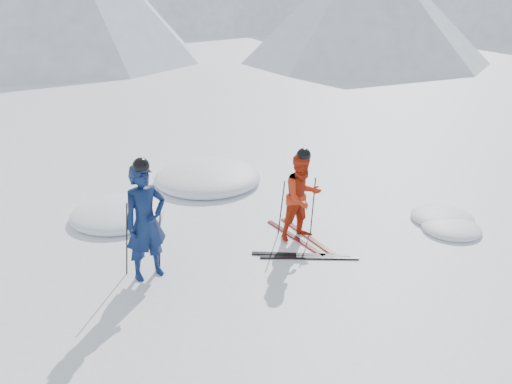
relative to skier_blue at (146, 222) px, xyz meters
name	(u,v)px	position (x,y,z in m)	size (l,w,h in m)	color
ground	(346,248)	(3.47, -0.24, -0.95)	(160.00, 160.00, 0.00)	white
skier_blue	(146,222)	(0.00, 0.00, 0.00)	(0.70, 0.46, 1.91)	#0B1B44
skier_red	(302,197)	(2.88, 0.41, -0.14)	(0.79, 0.62, 1.63)	#B4290E
pole_blue_left	(127,239)	(-0.30, 0.15, -0.32)	(0.02, 0.02, 1.27)	black
pole_blue_right	(160,232)	(0.25, 0.25, -0.32)	(0.02, 0.02, 1.27)	black
pole_red_left	(281,208)	(2.58, 0.66, -0.41)	(0.02, 0.02, 1.09)	black
pole_red_right	(313,206)	(3.18, 0.56, -0.41)	(0.02, 0.02, 1.09)	black
ski_worn_left	(295,238)	(2.76, 0.41, -0.94)	(0.09, 1.70, 0.03)	black
ski_worn_right	(307,236)	(3.00, 0.41, -0.94)	(0.09, 1.70, 0.03)	black
ski_loose_a	(301,255)	(2.59, -0.23, -0.94)	(0.09, 1.70, 0.03)	black
ski_loose_b	(309,258)	(2.69, -0.38, -0.94)	(0.09, 1.70, 0.03)	black
snow_lumps	(214,195)	(1.92, 2.97, -0.95)	(7.64, 5.94, 0.55)	white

